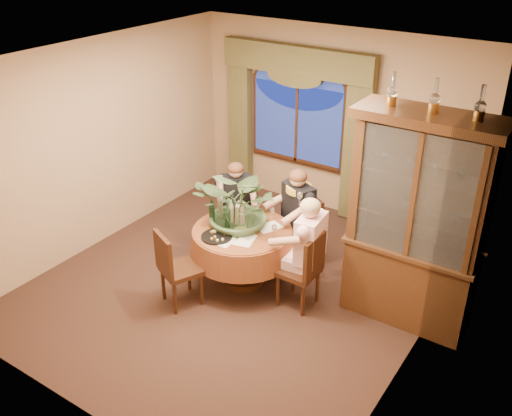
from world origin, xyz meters
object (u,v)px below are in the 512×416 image
Objects in this scene: chair_right at (298,269)px; oil_lamp_center at (435,96)px; person_back at (236,205)px; person_pink at (310,252)px; chair_front_left at (181,268)px; person_scarf at (298,218)px; chair_back_right at (299,234)px; wine_bottle_0 at (233,207)px; oil_lamp_left at (393,89)px; stoneware_vase at (240,215)px; wine_bottle_2 at (231,212)px; wine_bottle_1 at (228,217)px; centerpiece_plant at (242,175)px; dining_table at (243,256)px; olive_bowl at (241,231)px; oil_lamp_right at (481,103)px; wine_bottle_4 at (212,212)px; wine_bottle_3 at (220,205)px; chair_back at (242,217)px; china_cabinet at (416,224)px.

oil_lamp_center is at bearing -66.05° from chair_right.
person_pink is at bearing 117.80° from person_back.
person_scarf is (0.70, 1.50, 0.20)m from chair_front_left.
wine_bottle_0 is at bearing 69.79° from chair_back_right.
oil_lamp_left reaches higher than chair_right.
wine_bottle_2 is (-0.09, -0.05, 0.04)m from stoneware_vase.
wine_bottle_1 reaches higher than stoneware_vase.
person_scarf is 1.07m from centerpiece_plant.
stoneware_vase reaches higher than chair_back_right.
wine_bottle_1 is (-0.15, -0.09, 0.54)m from dining_table.
olive_bowl is at bearing 88.65° from person_back.
dining_table is at bearing 29.25° from wine_bottle_1.
chair_front_left is 1.51m from person_pink.
oil_lamp_left is 0.85m from oil_lamp_right.
oil_lamp_right is 1.03× the size of wine_bottle_0.
wine_bottle_1 is 0.24m from wine_bottle_4.
person_pink is at bearing -0.98° from wine_bottle_3.
chair_back is (-0.47, 0.67, 0.10)m from dining_table.
oil_lamp_right is 3.56m from person_back.
chair_front_left is 2.91× the size of wine_bottle_2.
wine_bottle_0 is at bearing 116.76° from wine_bottle_2.
chair_right is 1.45m from chair_back.
wine_bottle_4 is at bearing -119.41° from wine_bottle_0.
chair_back is 0.82m from wine_bottle_2.
oil_lamp_center is 0.35× the size of chair_right.
person_scarf is (-2.03, 0.29, -1.93)m from oil_lamp_right.
oil_lamp_center is at bearing -164.97° from person_scarf.
oil_lamp_left is at bearing 180.00° from oil_lamp_right.
person_pink is (-1.49, -0.36, -1.93)m from oil_lamp_right.
chair_front_left is at bearing -108.82° from centerpiece_plant.
oil_lamp_center is at bearing 10.07° from stoneware_vase.
china_cabinet is 7.41× the size of wine_bottle_2.
wine_bottle_1 is (-0.19, -0.00, 0.14)m from olive_bowl.
person_pink is 1.57m from person_back.
chair_back is (-2.42, 0.22, -0.74)m from china_cabinet.
wine_bottle_3 is (-0.45, 0.20, 0.14)m from olive_bowl.
chair_back is at bearing 175.57° from oil_lamp_right.
wine_bottle_0 is 0.14m from wine_bottle_2.
oil_lamp_right is at bearing -158.02° from chair_back_right.
olive_bowl is at bearing -167.13° from oil_lamp_right.
oil_lamp_left reaches higher than person_scarf.
chair_right is 2.91× the size of wine_bottle_2.
wine_bottle_2 reaches higher than chair_back_right.
centerpiece_plant reaches higher than wine_bottle_4.
person_pink reaches higher than person_back.
wine_bottle_0 is (-1.14, 0.07, 0.23)m from person_pink.
person_pink is at bearing 2.99° from wine_bottle_2.
centerpiece_plant is (-0.87, 0.11, 0.94)m from chair_right.
china_cabinet is at bearing -160.01° from chair_back_right.
wine_bottle_3 is at bearing -164.70° from wine_bottle_0.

